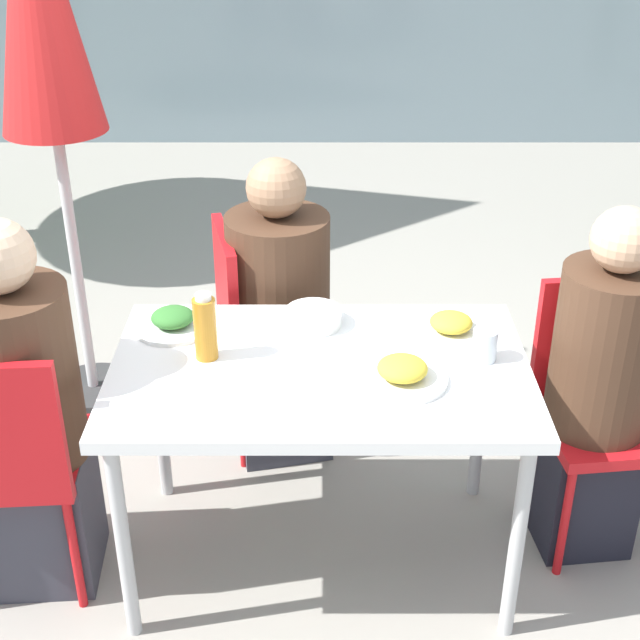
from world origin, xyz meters
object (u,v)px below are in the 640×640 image
chair_right (601,393)px  salad_bowl (314,317)px  chair_left (7,454)px  person_far (280,321)px  person_right (597,395)px  drinking_cup (485,345)px  bottle (205,327)px  person_left (28,421)px  chair_far (256,321)px  closed_umbrella (41,15)px

chair_right → salad_bowl: (-0.93, 0.06, 0.24)m
chair_left → person_far: bearing=41.7°
chair_left → person_right: bearing=3.9°
chair_left → drinking_cup: chair_left is taller
bottle → drinking_cup: bearing=-0.8°
person_left → person_far: size_ratio=1.05×
chair_far → drinking_cup: (0.72, -0.63, 0.26)m
chair_left → closed_umbrella: (-0.06, 1.11, 1.04)m
bottle → salad_bowl: 0.38m
person_far → person_left: bearing=-59.2°
chair_left → salad_bowl: (0.89, 0.39, 0.24)m
chair_left → person_far: person_far is taller
chair_left → chair_right: (1.82, 0.33, 0.00)m
bottle → salad_bowl: bottle is taller
closed_umbrella → chair_far: bearing=-22.7°
chair_far → person_far: size_ratio=0.76×
bottle → salad_bowl: size_ratio=1.17×
person_left → person_far: person_left is taller
person_far → drinking_cup: 0.91m
person_left → bottle: (0.53, 0.10, 0.26)m
person_far → closed_umbrella: bearing=-125.5°
salad_bowl → person_left: bearing=-160.1°
person_left → drinking_cup: size_ratio=12.50×
chair_left → drinking_cup: 1.43m
person_right → salad_bowl: bearing=-16.0°
person_right → bottle: bearing=-4.0°
chair_right → salad_bowl: 0.96m
chair_right → bottle: size_ratio=4.19×
person_right → closed_umbrella: size_ratio=0.56×
drinking_cup → person_left: bearing=-176.1°
bottle → drinking_cup: size_ratio=2.16×
chair_far → closed_umbrella: bearing=-125.9°
person_right → salad_bowl: person_right is taller
person_left → person_far: 1.00m
bottle → person_right: bearing=2.6°
chair_far → bottle: (-0.10, -0.62, 0.32)m
person_right → drinking_cup: (-0.38, -0.07, 0.22)m
chair_far → closed_umbrella: closed_umbrella is taller
person_left → person_right: (1.73, 0.16, -0.01)m
chair_left → person_left: (0.04, 0.08, 0.06)m
person_far → salad_bowl: bearing=5.1°
closed_umbrella → drinking_cup: closed_umbrella is taller
chair_left → chair_far: bearing=46.3°
closed_umbrella → salad_bowl: 1.43m
chair_right → person_right: 0.10m
person_right → bottle: person_right is taller
chair_far → salad_bowl: size_ratio=4.89×
chair_right → bottle: (-1.24, -0.14, 0.32)m
closed_umbrella → drinking_cup: 1.89m
chair_left → closed_umbrella: bearing=89.0°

